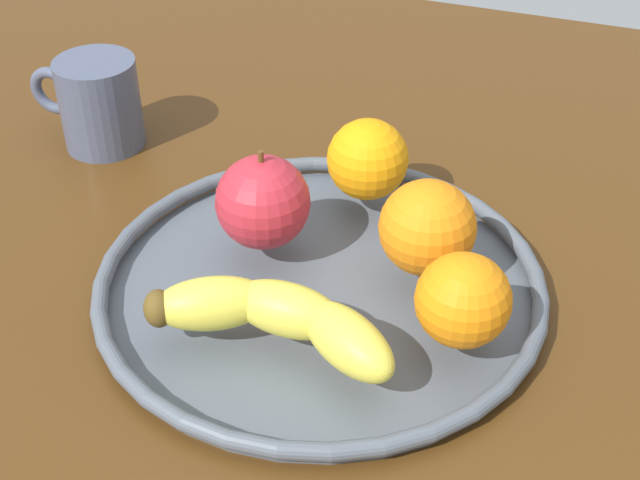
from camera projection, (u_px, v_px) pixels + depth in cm
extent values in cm
cube|color=#492C10|center=(320.00, 313.00, 65.95)|extent=(112.31, 112.31, 4.00)
cylinder|color=#4D545E|center=(320.00, 289.00, 64.56)|extent=(31.27, 31.27, 0.60)
torus|color=#4D545E|center=(320.00, 280.00, 64.02)|extent=(32.57, 32.57, 1.20)
ellipsoid|color=yellow|center=(348.00, 341.00, 55.48)|extent=(8.58, 7.20, 3.62)
ellipsoid|color=yellow|center=(287.00, 309.00, 57.83)|extent=(7.95, 3.86, 3.62)
ellipsoid|color=yellow|center=(213.00, 303.00, 58.30)|extent=(8.62, 6.89, 3.62)
ellipsoid|color=brown|center=(159.00, 308.00, 57.91)|extent=(2.96, 3.18, 2.54)
sphere|color=#B72632|center=(263.00, 202.00, 64.67)|extent=(7.01, 7.01, 7.01)
cylinder|color=#593819|center=(261.00, 159.00, 62.43)|extent=(0.44, 0.44, 1.20)
sphere|color=orange|center=(427.00, 228.00, 62.22)|extent=(6.93, 6.93, 6.93)
sphere|color=orange|center=(366.00, 159.00, 69.90)|extent=(6.47, 6.47, 6.47)
sphere|color=orange|center=(463.00, 300.00, 56.55)|extent=(6.27, 6.27, 6.27)
cylinder|color=#485067|center=(100.00, 104.00, 79.10)|extent=(7.20, 7.20, 8.19)
torus|color=#485067|center=(53.00, 91.00, 80.17)|extent=(4.60, 1.00, 4.60)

